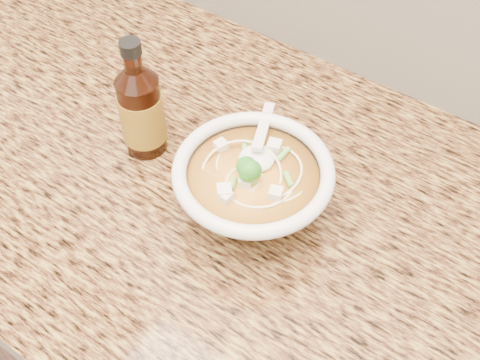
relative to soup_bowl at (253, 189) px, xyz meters
The scene contains 4 objects.
cabinet 0.52m from the soup_bowl, 159.83° to the left, with size 4.00×0.65×0.86m, color black.
counter_slab 0.10m from the soup_bowl, 159.83° to the left, with size 4.00×0.68×0.04m, color olive.
soup_bowl is the anchor object (origin of this frame).
hot_sauce_bottle 0.20m from the soup_bowl, behind, with size 0.08×0.08×0.19m.
Camera 1 is at (0.33, 1.25, 1.55)m, focal length 45.00 mm.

